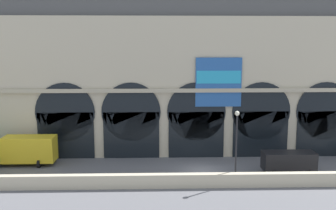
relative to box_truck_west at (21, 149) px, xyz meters
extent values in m
plane|color=slate|center=(19.15, -2.70, -1.70)|extent=(200.00, 200.00, 0.00)
cube|color=beige|center=(19.15, -7.16, -1.06)|extent=(90.00, 0.70, 1.27)
cube|color=beige|center=(19.15, 5.02, 6.31)|extent=(45.99, 5.43, 16.02)
cube|color=#4C4C4C|center=(19.15, 5.32, 15.86)|extent=(45.99, 4.83, 3.09)
cube|color=black|center=(4.32, 2.25, 0.98)|extent=(6.34, 0.20, 5.36)
cylinder|color=black|center=(4.32, 2.25, 3.66)|extent=(6.68, 0.20, 6.68)
cube|color=black|center=(11.74, 2.25, 0.98)|extent=(6.34, 0.20, 5.36)
cylinder|color=black|center=(11.74, 2.25, 3.66)|extent=(6.68, 0.20, 6.68)
cube|color=black|center=(19.15, 2.25, 0.98)|extent=(6.34, 0.20, 5.36)
cylinder|color=black|center=(19.15, 2.25, 3.66)|extent=(6.68, 0.20, 6.68)
cube|color=black|center=(26.57, 2.25, 0.98)|extent=(6.34, 0.20, 5.36)
cylinder|color=black|center=(26.57, 2.25, 3.66)|extent=(6.68, 0.20, 6.68)
cube|color=black|center=(33.99, 2.25, 0.98)|extent=(6.34, 0.20, 5.36)
cylinder|color=black|center=(33.99, 2.25, 3.66)|extent=(6.68, 0.20, 6.68)
cube|color=#2659A5|center=(21.59, 2.13, 7.01)|extent=(5.18, 0.12, 5.51)
cube|color=#26A5D8|center=(21.59, 2.05, 7.59)|extent=(4.98, 0.04, 1.44)
cube|color=#B6AB91|center=(19.15, 2.15, 6.10)|extent=(45.99, 0.50, 0.44)
cube|color=gold|center=(0.89, 0.00, 0.07)|extent=(5.50, 2.30, 2.70)
cylinder|color=black|center=(2.14, -1.04, -1.28)|extent=(0.28, 0.84, 0.84)
cylinder|color=black|center=(2.14, 1.03, -1.28)|extent=(0.28, 0.84, 0.84)
cube|color=black|center=(27.92, -3.59, -0.43)|extent=(5.20, 2.00, 1.86)
cylinder|color=black|center=(26.15, -4.49, -1.36)|extent=(0.28, 0.68, 0.68)
cylinder|color=black|center=(26.15, -2.69, -1.36)|extent=(0.28, 0.68, 0.68)
cylinder|color=black|center=(29.69, -4.49, -1.36)|extent=(0.28, 0.68, 0.68)
cylinder|color=black|center=(29.69, -2.69, -1.36)|extent=(0.28, 0.68, 0.68)
cylinder|color=black|center=(21.95, -6.36, 1.55)|extent=(0.16, 0.16, 6.50)
sphere|color=#F2EDCC|center=(21.95, -6.36, 4.98)|extent=(0.44, 0.44, 0.44)
camera|label=1|loc=(14.64, -40.03, 11.03)|focal=40.50mm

